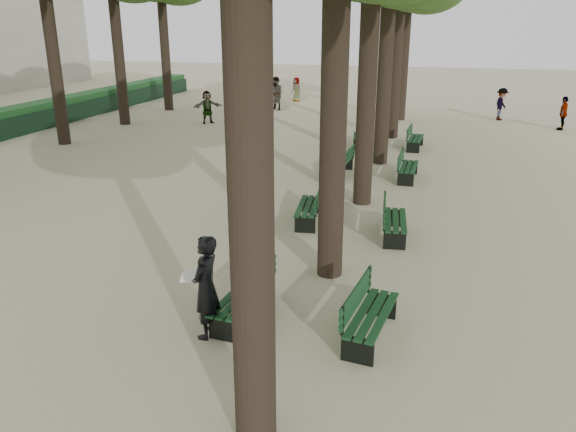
# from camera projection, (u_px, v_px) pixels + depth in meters

# --- Properties ---
(ground) EXTENTS (120.00, 120.00, 0.00)m
(ground) POSITION_uv_depth(u_px,v_px,m) (208.00, 338.00, 9.40)
(ground) COLOR #BAB28D
(ground) RESTS_ON ground
(bench_left_0) EXTENTS (0.73, 1.84, 0.92)m
(bench_left_0) POSITION_uv_depth(u_px,v_px,m) (243.00, 305.00, 9.92)
(bench_left_0) COLOR black
(bench_left_0) RESTS_ON ground
(bench_left_1) EXTENTS (0.77, 1.85, 0.92)m
(bench_left_1) POSITION_uv_depth(u_px,v_px,m) (308.00, 212.00, 14.67)
(bench_left_1) COLOR black
(bench_left_1) RESTS_ON ground
(bench_left_2) EXTENTS (0.66, 1.83, 0.92)m
(bench_left_2) POSITION_uv_depth(u_px,v_px,m) (341.00, 167.00, 19.19)
(bench_left_2) COLOR black
(bench_left_2) RESTS_ON ground
(bench_left_3) EXTENTS (0.81, 1.86, 0.92)m
(bench_left_3) POSITION_uv_depth(u_px,v_px,m) (360.00, 140.00, 23.49)
(bench_left_3) COLOR black
(bench_left_3) RESTS_ON ground
(bench_right_0) EXTENTS (0.81, 1.86, 0.92)m
(bench_right_0) POSITION_uv_depth(u_px,v_px,m) (371.00, 324.00, 9.29)
(bench_right_0) COLOR black
(bench_right_0) RESTS_ON ground
(bench_right_1) EXTENTS (0.73, 1.85, 0.92)m
(bench_right_1) POSITION_uv_depth(u_px,v_px,m) (394.00, 227.00, 13.65)
(bench_right_1) COLOR black
(bench_right_1) RESTS_ON ground
(bench_right_2) EXTENTS (0.62, 1.82, 0.92)m
(bench_right_2) POSITION_uv_depth(u_px,v_px,m) (408.00, 172.00, 18.61)
(bench_right_2) COLOR black
(bench_right_2) RESTS_ON ground
(bench_right_3) EXTENTS (0.67, 1.83, 0.92)m
(bench_right_3) POSITION_uv_depth(u_px,v_px,m) (415.00, 142.00, 23.08)
(bench_right_3) COLOR black
(bench_right_3) RESTS_ON ground
(man_with_map) EXTENTS (0.64, 0.74, 1.79)m
(man_with_map) POSITION_uv_depth(u_px,v_px,m) (206.00, 287.00, 9.18)
(man_with_map) COLOR black
(man_with_map) RESTS_ON ground
(pedestrian_e) EXTENTS (1.41, 1.19, 1.65)m
(pedestrian_e) POSITION_uv_depth(u_px,v_px,m) (207.00, 107.00, 28.71)
(pedestrian_e) COLOR #262628
(pedestrian_e) RESTS_ON ground
(pedestrian_b) EXTENTS (0.73, 1.13, 1.68)m
(pedestrian_b) POSITION_uv_depth(u_px,v_px,m) (501.00, 104.00, 29.58)
(pedestrian_b) COLOR #262628
(pedestrian_b) RESTS_ON ground
(pedestrian_a) EXTENTS (1.00, 0.80, 1.92)m
(pedestrian_a) POSITION_uv_depth(u_px,v_px,m) (276.00, 94.00, 32.94)
(pedestrian_a) COLOR #262628
(pedestrian_a) RESTS_ON ground
(pedestrian_c) EXTENTS (0.58, 0.99, 1.61)m
(pedestrian_c) POSITION_uv_depth(u_px,v_px,m) (563.00, 113.00, 26.92)
(pedestrian_c) COLOR #262628
(pedestrian_c) RESTS_ON ground
(pedestrian_d) EXTENTS (0.80, 0.65, 1.54)m
(pedestrian_d) POSITION_uv_depth(u_px,v_px,m) (296.00, 89.00, 36.57)
(pedestrian_d) COLOR #262628
(pedestrian_d) RESTS_ON ground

